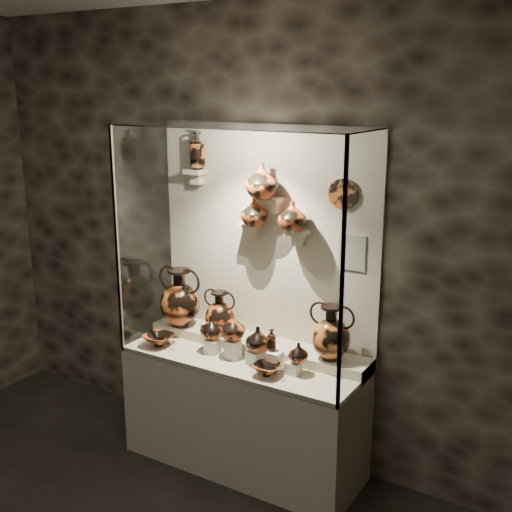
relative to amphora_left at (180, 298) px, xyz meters
The scene contains 36 objects.
wall_back 0.81m from the amphora_left, 18.36° to the left, with size 5.00×0.02×3.20m, color black.
plinth 0.96m from the amphora_left, 10.18° to the right, with size 1.70×0.60×0.80m, color beige.
front_tier 0.71m from the amphora_left, 10.18° to the right, with size 1.68×0.58×0.03m, color beige.
rear_tier 0.69m from the amphora_left, ahead, with size 1.70×0.25×0.10m, color beige.
back_panel 0.81m from the amphora_left, 17.95° to the left, with size 1.70×0.03×1.60m, color beige.
glass_front 0.89m from the amphora_left, 33.13° to the right, with size 1.70×0.01×1.60m, color white.
glass_left 0.54m from the amphora_left, 152.98° to the right, with size 0.01×0.60×1.60m, color white.
glass_right 1.55m from the amphora_left, ahead, with size 0.01×0.60×1.60m, color white.
glass_top 1.42m from the amphora_left, 10.18° to the right, with size 1.70×0.60×0.01m, color white.
frame_post_left 0.66m from the amphora_left, 118.04° to the right, with size 0.02×0.02×1.60m, color gray.
frame_post_right 1.59m from the amphora_left, 15.35° to the right, with size 0.02×0.02×1.60m, color gray.
pedestal_a 0.50m from the amphora_left, 21.81° to the right, with size 0.09×0.09×0.10m, color silver.
pedestal_b 0.64m from the amphora_left, 15.75° to the right, with size 0.09×0.09×0.13m, color silver.
pedestal_c 0.80m from the amphora_left, 12.28° to the right, with size 0.09×0.09×0.09m, color silver.
pedestal_d 0.95m from the amphora_left, 10.16° to the right, with size 0.09×0.09×0.12m, color silver.
pedestal_e 1.09m from the amphora_left, ahead, with size 0.09×0.09×0.08m, color silver.
bracket_ul 0.94m from the amphora_left, 59.32° to the left, with size 0.14×0.12×0.04m, color beige.
bracket_ca 0.79m from the amphora_left, 13.65° to the left, with size 0.14×0.12×0.04m, color beige.
bracket_cb 1.07m from the amphora_left, ahead, with size 0.10×0.12×0.04m, color beige.
bracket_cc 1.08m from the amphora_left, ahead, with size 0.14×0.12×0.04m, color beige.
amphora_left is the anchor object (origin of this frame).
amphora_mid 0.34m from the amphora_left, ahead, with size 0.25×0.25×0.32m, color #AA3F1E, non-canonical shape.
amphora_right 1.22m from the amphora_left, ahead, with size 0.30×0.30×0.37m, color #B35422, non-canonical shape.
jug_a 0.43m from the amphora_left, 20.90° to the right, with size 0.16×0.16×0.16m, color #B35422.
jug_b 0.59m from the amphora_left, 14.63° to the right, with size 0.18×0.18×0.18m, color #AA3F1E.
jug_c 0.79m from the amphora_left, 10.89° to the right, with size 0.17×0.17×0.17m, color #B35422.
jug_e 1.09m from the amphora_left, ahead, with size 0.13×0.13×0.13m, color #B35422.
lekythos_small 0.89m from the amphora_left, ahead, with size 0.07×0.07×0.17m, color #AA3F1E, non-canonical shape.
kylix_left 0.35m from the amphora_left, 89.30° to the right, with size 0.27×0.23×0.11m, color #AA3F1E, non-canonical shape.
kylix_right 0.98m from the amphora_left, 16.96° to the right, with size 0.23×0.20×0.09m, color #B35422, non-canonical shape.
lekythos_tall 1.11m from the amphora_left, 48.02° to the left, with size 0.12×0.12×0.30m, color #B35422, non-canonical shape.
ovoid_vase_a 0.92m from the amphora_left, ahead, with size 0.19×0.19×0.20m, color #AA3F1E.
ovoid_vase_b 1.13m from the amphora_left, ahead, with size 0.22×0.22×0.23m, color #AA3F1E.
ovoid_vase_c 1.13m from the amphora_left, ahead, with size 0.19×0.19×0.20m, color #AA3F1E.
wall_plate 1.48m from the amphora_left, ahead, with size 0.20×0.20×0.02m, color #9F511F.
info_placard 1.37m from the amphora_left, ahead, with size 0.18×0.01×0.24m, color beige.
Camera 1 is at (2.20, -1.28, 2.64)m, focal length 45.00 mm.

